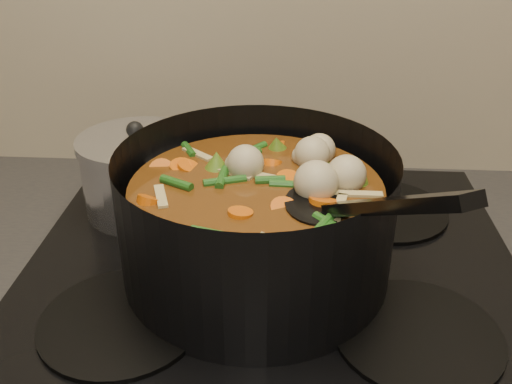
{
  "coord_description": "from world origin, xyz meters",
  "views": [
    {
      "loc": [
        0.02,
        1.33,
        1.36
      ],
      "look_at": [
        -0.02,
        1.9,
        1.04
      ],
      "focal_mm": 40.0,
      "sensor_mm": 36.0,
      "label": 1
    }
  ],
  "objects": [
    {
      "name": "saucepan",
      "position": [
        -0.2,
        2.05,
        0.99
      ],
      "size": [
        0.17,
        0.17,
        0.14
      ],
      "rotation": [
        0.0,
        0.0,
        -0.26
      ],
      "color": "silver",
      "rests_on": "stovetop"
    },
    {
      "name": "stovetop",
      "position": [
        0.0,
        1.93,
        0.92
      ],
      "size": [
        0.62,
        0.54,
        0.03
      ],
      "color": "black",
      "rests_on": "counter"
    },
    {
      "name": "stockpot",
      "position": [
        -0.02,
        1.9,
        1.0
      ],
      "size": [
        0.39,
        0.42,
        0.24
      ],
      "rotation": [
        0.0,
        0.0,
        0.27
      ],
      "color": "black",
      "rests_on": "stovetop"
    }
  ]
}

